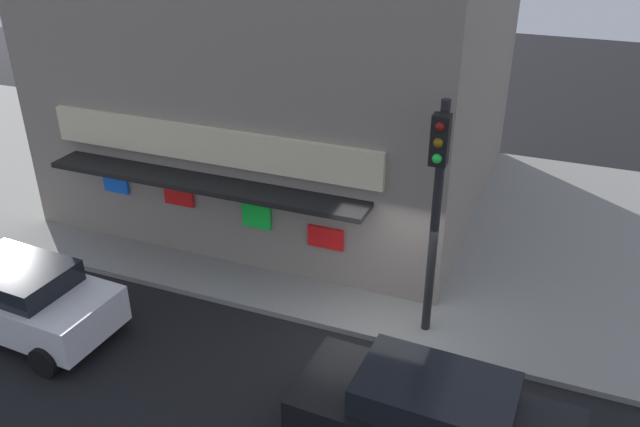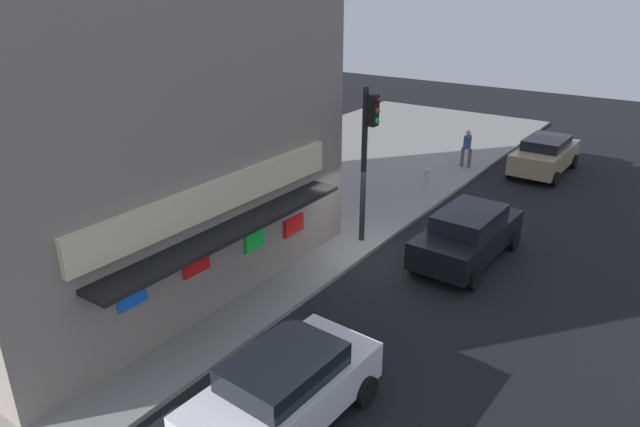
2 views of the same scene
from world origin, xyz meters
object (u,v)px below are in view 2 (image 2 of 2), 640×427
parked_car_black (468,234)px  parked_car_tan (545,155)px  traffic_light (367,146)px  trash_can (172,310)px  fire_hydrant (426,178)px  parked_car_white (284,389)px  pedestrian (467,147)px

parked_car_black → parked_car_tan: (10.23, 0.38, 0.00)m
traffic_light → trash_can: 7.60m
fire_hydrant → trash_can: size_ratio=1.10×
parked_car_white → fire_hydrant: bearing=14.1°
pedestrian → parked_car_black: (-8.69, -3.44, -0.22)m
traffic_light → trash_can: size_ratio=6.41×
parked_car_black → pedestrian: bearing=21.6°
traffic_light → parked_car_tan: bearing=-14.0°
parked_car_white → traffic_light: bearing=20.2°
trash_can → pedestrian: 16.51m
fire_hydrant → trash_can: fire_hydrant is taller
pedestrian → parked_car_black: 9.35m
fire_hydrant → trash_can: (-12.80, 0.85, -0.03)m
pedestrian → parked_car_white: size_ratio=0.41×
parked_car_tan → parked_car_black: bearing=-177.9°
fire_hydrant → parked_car_tan: 6.18m
traffic_light → parked_car_black: size_ratio=1.09×
parked_car_white → parked_car_black: (8.77, -0.23, 0.02)m
fire_hydrant → parked_car_white: 14.22m
parked_car_black → parked_car_tan: bearing=2.1°
traffic_light → parked_car_tan: traffic_light is taller
fire_hydrant → parked_car_black: 6.25m
trash_can → traffic_light: bearing=-11.4°
traffic_light → pedestrian: traffic_light is taller
fire_hydrant → parked_car_black: (-5.03, -3.69, 0.30)m
parked_car_black → parked_car_tan: size_ratio=1.01×
trash_can → parked_car_white: (-0.99, -4.31, 0.31)m
trash_can → parked_car_black: bearing=-30.3°
trash_can → parked_car_white: 4.44m
pedestrian → parked_car_black: bearing=-158.4°
traffic_light → parked_car_tan: size_ratio=1.09×
pedestrian → parked_car_black: pedestrian is taller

